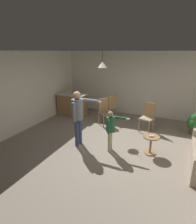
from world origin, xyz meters
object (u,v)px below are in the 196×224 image
object	(u,v)px
person_adult	(78,113)
dining_chair_near_wall	(111,106)
potted_plant_corner	(195,123)
person_child	(111,127)
side_table_by_couch	(151,143)
kitchen_counter	(73,104)
dining_chair_by_counter	(105,111)
dining_chair_centre_back	(148,116)
spare_remote_on_table	(151,136)

from	to	relation	value
person_adult	dining_chair_near_wall	xyz separation A→B (m)	(0.10, 2.53, -0.47)
dining_chair_near_wall	potted_plant_corner	size ratio (longest dim) A/B	1.35
person_child	side_table_by_couch	bearing A→B (deg)	105.85
kitchen_counter	potted_plant_corner	distance (m)	4.78
kitchen_counter	dining_chair_by_counter	bearing A→B (deg)	-15.03
dining_chair_near_wall	potted_plant_corner	xyz separation A→B (m)	(3.07, -0.31, -0.14)
side_table_by_couch	person_adult	xyz separation A→B (m)	(-2.03, -0.36, 0.69)
side_table_by_couch	person_child	distance (m)	1.17
dining_chair_near_wall	potted_plant_corner	world-z (taller)	dining_chair_near_wall
person_child	dining_chair_centre_back	bearing A→B (deg)	159.34
potted_plant_corner	side_table_by_couch	bearing A→B (deg)	-121.60
side_table_by_couch	dining_chair_centre_back	world-z (taller)	dining_chair_centre_back
person_adult	side_table_by_couch	bearing A→B (deg)	101.69
dining_chair_centre_back	spare_remote_on_table	bearing A→B (deg)	116.84
dining_chair_by_counter	dining_chair_near_wall	world-z (taller)	same
person_adult	kitchen_counter	bearing A→B (deg)	-143.17
side_table_by_couch	person_adult	size ratio (longest dim) A/B	0.32
person_child	dining_chair_by_counter	world-z (taller)	person_child
kitchen_counter	spare_remote_on_table	xyz separation A→B (m)	(3.64, -1.95, 0.06)
spare_remote_on_table	person_adult	bearing A→B (deg)	-170.88
kitchen_counter	person_adult	xyz separation A→B (m)	(1.61, -2.28, 0.54)
side_table_by_couch	potted_plant_corner	world-z (taller)	potted_plant_corner
dining_chair_by_counter	dining_chair_centre_back	size ratio (longest dim) A/B	1.00
dining_chair_centre_back	potted_plant_corner	size ratio (longest dim) A/B	1.35
kitchen_counter	potted_plant_corner	world-z (taller)	kitchen_counter
person_child	dining_chair_centre_back	world-z (taller)	person_child
person_child	potted_plant_corner	bearing A→B (deg)	134.98
side_table_by_couch	dining_chair_by_counter	xyz separation A→B (m)	(-1.95, 1.46, 0.22)
side_table_by_couch	dining_chair_near_wall	world-z (taller)	dining_chair_near_wall
person_child	potted_plant_corner	xyz separation A→B (m)	(2.20, 2.14, -0.31)
kitchen_counter	person_child	bearing A→B (deg)	-40.49
dining_chair_near_wall	spare_remote_on_table	xyz separation A→B (m)	(1.93, -2.20, -0.01)
dining_chair_centre_back	spare_remote_on_table	distance (m)	1.59
person_child	spare_remote_on_table	bearing A→B (deg)	103.99
dining_chair_near_wall	dining_chair_centre_back	xyz separation A→B (m)	(1.58, -0.64, 0.00)
kitchen_counter	dining_chair_centre_back	world-z (taller)	dining_chair_centre_back
potted_plant_corner	dining_chair_near_wall	bearing A→B (deg)	174.31
dining_chair_centre_back	spare_remote_on_table	world-z (taller)	dining_chair_centre_back
potted_plant_corner	kitchen_counter	bearing A→B (deg)	179.28
side_table_by_couch	person_child	xyz separation A→B (m)	(-1.06, -0.29, 0.40)
dining_chair_near_wall	dining_chair_centre_back	size ratio (longest dim) A/B	1.00
kitchen_counter	dining_chair_centre_back	distance (m)	3.31
side_table_by_couch	dining_chair_by_counter	world-z (taller)	dining_chair_by_counter
potted_plant_corner	spare_remote_on_table	bearing A→B (deg)	-121.11
dining_chair_near_wall	dining_chair_centre_back	distance (m)	1.71
side_table_by_couch	dining_chair_near_wall	bearing A→B (deg)	131.74
person_adult	potted_plant_corner	bearing A→B (deg)	126.56
person_child	potted_plant_corner	distance (m)	3.09
dining_chair_by_counter	dining_chair_near_wall	bearing A→B (deg)	-143.42
dining_chair_centre_back	potted_plant_corner	distance (m)	1.54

